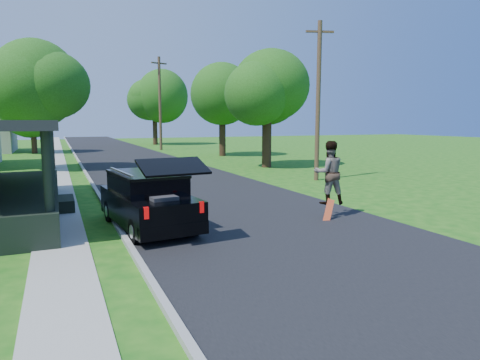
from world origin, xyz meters
name	(u,v)px	position (x,y,z in m)	size (l,w,h in m)	color
ground	(283,236)	(0.00, 0.00, 0.00)	(140.00, 140.00, 0.00)	#145711
street	(144,166)	(0.00, 20.00, 0.00)	(8.00, 120.00, 0.02)	black
curb	(82,168)	(-4.05, 20.00, 0.00)	(0.15, 120.00, 0.12)	gray
sidewalk	(57,169)	(-5.60, 20.00, 0.00)	(1.30, 120.00, 0.03)	#9E9E96
black_suv	(148,200)	(-3.20, 2.28, 0.84)	(2.26, 4.85, 2.19)	black
skateboarder	(329,173)	(2.50, 1.50, 1.45)	(1.16, 1.00, 2.06)	black
skateboard	(328,212)	(2.22, 1.06, 0.25)	(0.57, 0.36, 0.79)	red
tree_left_mid	(44,85)	(-6.04, 20.29, 5.36)	(5.73, 5.59, 8.27)	black
tree_left_far	(31,100)	(-7.52, 35.84, 5.13)	(6.81, 6.91, 8.22)	black
tree_right_near	(266,92)	(7.45, 15.85, 5.03)	(5.95, 6.17, 7.71)	black
tree_right_mid	(221,88)	(8.10, 25.90, 6.03)	(6.15, 5.85, 8.94)	black
tree_right_far	(154,98)	(6.52, 46.64, 6.12)	(7.39, 7.18, 9.55)	black
utility_pole_near	(318,100)	(7.00, 9.02, 4.19)	(1.41, 0.55, 8.13)	#482E21
utility_pole_far	(160,102)	(4.90, 35.99, 5.08)	(1.77, 0.67, 9.84)	#482E21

